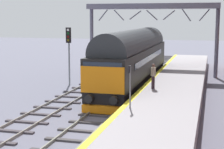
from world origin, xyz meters
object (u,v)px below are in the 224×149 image
(diesel_locomotive, at_px, (134,57))
(waiting_passenger, at_px, (153,74))
(signal_post_near, at_px, (69,48))
(platform_number_sign, at_px, (130,80))

(diesel_locomotive, height_order, waiting_passenger, diesel_locomotive)
(diesel_locomotive, relative_size, signal_post_near, 3.79)
(diesel_locomotive, height_order, platform_number_sign, diesel_locomotive)
(platform_number_sign, bearing_deg, waiting_passenger, 86.45)
(signal_post_near, xyz_separation_m, platform_number_sign, (7.55, -10.63, -0.68))
(diesel_locomotive, bearing_deg, waiting_passenger, -66.00)
(waiting_passenger, bearing_deg, platform_number_sign, -165.67)
(platform_number_sign, bearing_deg, diesel_locomotive, 100.84)
(diesel_locomotive, distance_m, signal_post_near, 5.49)
(signal_post_near, height_order, waiting_passenger, signal_post_near)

